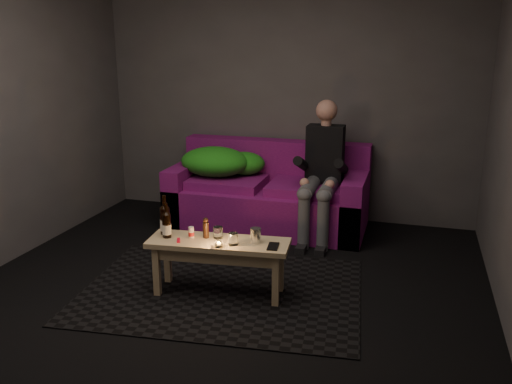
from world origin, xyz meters
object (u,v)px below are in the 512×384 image
Objects in this scene: person at (322,168)px; coffee_table at (219,250)px; beer_bottle_b at (167,225)px; steel_cup at (256,235)px; sofa at (269,197)px; beer_bottle_a at (165,220)px.

person is 1.60m from coffee_table.
person is at bearing 59.04° from beer_bottle_b.
steel_cup is at bearing 10.28° from coffee_table.
person is 4.91× the size of beer_bottle_b.
sofa is 18.28× the size of steel_cup.
beer_bottle_a is at bearing -177.81° from steel_cup.
coffee_table is at bearing -109.12° from person.
beer_bottle_b is at bearing -55.60° from beer_bottle_a.
sofa reaches higher than beer_bottle_a.
beer_bottle_a is 0.72m from steel_cup.
beer_bottle_a is at bearing -123.23° from person.
person is 12.20× the size of steel_cup.
steel_cup is (0.67, 0.09, -0.05)m from beer_bottle_b.
coffee_table is 10.02× the size of steel_cup.
person is at bearing -15.85° from sofa.
sofa is 1.50× the size of person.
beer_bottle_a is 2.85× the size of steel_cup.
beer_bottle_b is at bearing -101.58° from sofa.
person is 1.47m from steel_cup.
person reaches higher than beer_bottle_b.
sofa is 1.65m from coffee_table.
beer_bottle_a reaches higher than beer_bottle_b.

